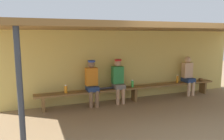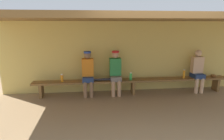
{
  "view_description": "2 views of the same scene",
  "coord_description": "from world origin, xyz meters",
  "px_view_note": "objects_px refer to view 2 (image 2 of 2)",
  "views": [
    {
      "loc": [
        -3.03,
        -4.44,
        2.04
      ],
      "look_at": [
        -0.84,
        1.31,
        1.07
      ],
      "focal_mm": 34.95,
      "sensor_mm": 36.0,
      "label": 1
    },
    {
      "loc": [
        -1.24,
        -3.85,
        2.09
      ],
      "look_at": [
        -0.67,
        1.38,
        0.82
      ],
      "focal_mm": 29.96,
      "sensor_mm": 36.0,
      "label": 2
    }
  ],
  "objects_px": {
    "player_rightmost": "(198,69)",
    "water_bottle_clear": "(62,78)",
    "player_in_white": "(88,72)",
    "water_bottle_green": "(131,76)",
    "water_bottle_orange": "(184,74)",
    "baseball_glove_worn": "(213,76)",
    "player_in_red": "(115,71)",
    "bench": "(133,82)",
    "baseball_bat": "(103,79)"
  },
  "relations": [
    {
      "from": "water_bottle_clear",
      "to": "baseball_bat",
      "type": "height_order",
      "value": "water_bottle_clear"
    },
    {
      "from": "bench",
      "to": "baseball_bat",
      "type": "relative_size",
      "value": 6.78
    },
    {
      "from": "player_in_red",
      "to": "water_bottle_orange",
      "type": "xyz_separation_m",
      "value": [
        2.17,
        -0.02,
        -0.16
      ]
    },
    {
      "from": "water_bottle_clear",
      "to": "baseball_glove_worn",
      "type": "relative_size",
      "value": 0.96
    },
    {
      "from": "player_in_red",
      "to": "baseball_bat",
      "type": "bearing_deg",
      "value": -179.44
    },
    {
      "from": "water_bottle_orange",
      "to": "baseball_glove_worn",
      "type": "bearing_deg",
      "value": -0.3
    },
    {
      "from": "player_in_red",
      "to": "player_rightmost",
      "type": "xyz_separation_m",
      "value": [
        2.61,
        -0.0,
        -0.02
      ]
    },
    {
      "from": "water_bottle_orange",
      "to": "water_bottle_clear",
      "type": "bearing_deg",
      "value": -179.99
    },
    {
      "from": "player_in_red",
      "to": "baseball_glove_worn",
      "type": "relative_size",
      "value": 5.6
    },
    {
      "from": "player_in_white",
      "to": "water_bottle_clear",
      "type": "distance_m",
      "value": 0.78
    },
    {
      "from": "player_rightmost",
      "to": "player_in_white",
      "type": "bearing_deg",
      "value": 179.99
    },
    {
      "from": "baseball_bat",
      "to": "water_bottle_green",
      "type": "bearing_deg",
      "value": -3.87
    },
    {
      "from": "player_in_red",
      "to": "baseball_glove_worn",
      "type": "bearing_deg",
      "value": -0.37
    },
    {
      "from": "bench",
      "to": "water_bottle_clear",
      "type": "relative_size",
      "value": 25.94
    },
    {
      "from": "water_bottle_clear",
      "to": "water_bottle_green",
      "type": "xyz_separation_m",
      "value": [
        2.05,
        -0.02,
        -0.0
      ]
    },
    {
      "from": "water_bottle_green",
      "to": "baseball_glove_worn",
      "type": "bearing_deg",
      "value": 0.36
    },
    {
      "from": "player_rightmost",
      "to": "baseball_glove_worn",
      "type": "height_order",
      "value": "player_rightmost"
    },
    {
      "from": "player_rightmost",
      "to": "player_in_red",
      "type": "bearing_deg",
      "value": 179.99
    },
    {
      "from": "player_rightmost",
      "to": "water_bottle_green",
      "type": "relative_size",
      "value": 5.81
    },
    {
      "from": "bench",
      "to": "baseball_bat",
      "type": "bearing_deg",
      "value": -180.0
    },
    {
      "from": "player_in_red",
      "to": "water_bottle_orange",
      "type": "height_order",
      "value": "player_in_red"
    },
    {
      "from": "water_bottle_orange",
      "to": "baseball_glove_worn",
      "type": "height_order",
      "value": "water_bottle_orange"
    },
    {
      "from": "bench",
      "to": "water_bottle_orange",
      "type": "height_order",
      "value": "water_bottle_orange"
    },
    {
      "from": "bench",
      "to": "water_bottle_orange",
      "type": "xyz_separation_m",
      "value": [
        1.62,
        -0.01,
        0.2
      ]
    },
    {
      "from": "bench",
      "to": "player_in_white",
      "type": "bearing_deg",
      "value": 179.85
    },
    {
      "from": "baseball_bat",
      "to": "player_in_white",
      "type": "bearing_deg",
      "value": 178.01
    },
    {
      "from": "baseball_glove_worn",
      "to": "baseball_bat",
      "type": "bearing_deg",
      "value": 124.13
    },
    {
      "from": "water_bottle_clear",
      "to": "water_bottle_orange",
      "type": "xyz_separation_m",
      "value": [
        3.75,
        0.0,
        0.02
      ]
    },
    {
      "from": "player_in_white",
      "to": "water_bottle_green",
      "type": "relative_size",
      "value": 5.85
    },
    {
      "from": "bench",
      "to": "baseball_glove_worn",
      "type": "distance_m",
      "value": 2.62
    },
    {
      "from": "player_rightmost",
      "to": "water_bottle_clear",
      "type": "distance_m",
      "value": 4.2
    },
    {
      "from": "water_bottle_clear",
      "to": "player_in_red",
      "type": "bearing_deg",
      "value": 0.57
    },
    {
      "from": "player_in_white",
      "to": "water_bottle_clear",
      "type": "xyz_separation_m",
      "value": [
        -0.76,
        -0.02,
        -0.18
      ]
    },
    {
      "from": "water_bottle_green",
      "to": "water_bottle_orange",
      "type": "xyz_separation_m",
      "value": [
        1.7,
        0.02,
        0.02
      ]
    },
    {
      "from": "player_in_white",
      "to": "baseball_glove_worn",
      "type": "distance_m",
      "value": 3.99
    },
    {
      "from": "bench",
      "to": "player_in_white",
      "type": "relative_size",
      "value": 4.46
    },
    {
      "from": "player_in_red",
      "to": "player_in_white",
      "type": "distance_m",
      "value": 0.82
    },
    {
      "from": "bench",
      "to": "player_in_red",
      "type": "distance_m",
      "value": 0.65
    },
    {
      "from": "water_bottle_green",
      "to": "baseball_bat",
      "type": "distance_m",
      "value": 0.83
    },
    {
      "from": "water_bottle_clear",
      "to": "baseball_glove_worn",
      "type": "height_order",
      "value": "water_bottle_clear"
    },
    {
      "from": "water_bottle_orange",
      "to": "baseball_glove_worn",
      "type": "distance_m",
      "value": 1.0
    },
    {
      "from": "water_bottle_clear",
      "to": "baseball_bat",
      "type": "relative_size",
      "value": 0.26
    },
    {
      "from": "bench",
      "to": "water_bottle_green",
      "type": "distance_m",
      "value": 0.2
    },
    {
      "from": "bench",
      "to": "player_rightmost",
      "type": "height_order",
      "value": "player_rightmost"
    },
    {
      "from": "water_bottle_green",
      "to": "baseball_bat",
      "type": "height_order",
      "value": "water_bottle_green"
    },
    {
      "from": "player_in_red",
      "to": "player_in_white",
      "type": "xyz_separation_m",
      "value": [
        -0.82,
        0.0,
        0.0
      ]
    },
    {
      "from": "water_bottle_green",
      "to": "baseball_bat",
      "type": "xyz_separation_m",
      "value": [
        -0.83,
        0.03,
        -0.08
      ]
    },
    {
      "from": "baseball_glove_worn",
      "to": "water_bottle_orange",
      "type": "bearing_deg",
      "value": 124.1
    },
    {
      "from": "player_in_white",
      "to": "baseball_bat",
      "type": "xyz_separation_m",
      "value": [
        0.46,
        -0.0,
        -0.25
      ]
    },
    {
      "from": "player_in_red",
      "to": "baseball_bat",
      "type": "height_order",
      "value": "player_in_red"
    }
  ]
}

